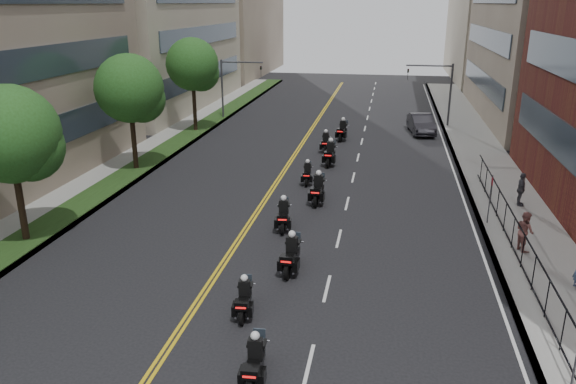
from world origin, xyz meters
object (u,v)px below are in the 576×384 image
Objects in this scene: motorcycle_4 at (283,216)px; motorcycle_7 at (330,154)px; motorcycle_3 at (291,256)px; pedestrian_b at (525,231)px; motorcycle_1 at (255,363)px; parked_sedan at (421,124)px; motorcycle_5 at (318,190)px; pedestrian_c at (521,189)px; motorcycle_8 at (325,143)px; motorcycle_2 at (244,300)px; motorcycle_9 at (343,131)px; motorcycle_6 at (307,174)px.

motorcycle_4 is 0.91× the size of motorcycle_7.
pedestrian_b is at bearing 22.61° from motorcycle_3.
motorcycle_7 is (-0.34, 23.73, 0.11)m from motorcycle_1.
motorcycle_5 is at bearing -116.68° from parked_sedan.
pedestrian_c reaches higher than parked_sedan.
motorcycle_1 is at bearing -90.56° from motorcycle_8.
motorcycle_7 is 1.41× the size of pedestrian_b.
motorcycle_8 reaches higher than motorcycle_2.
motorcycle_8 is at bearing -141.88° from parked_sedan.
motorcycle_1 is 23.73m from motorcycle_7.
motorcycle_6 is at bearing -88.40° from motorcycle_9.
pedestrian_b reaches higher than motorcycle_4.
parked_sedan is 2.75× the size of pedestrian_b.
motorcycle_3 is at bearing -86.92° from motorcycle_7.
motorcycle_8 is (0.16, 23.75, 0.05)m from motorcycle_2.
motorcycle_2 is 13.18m from pedestrian_b.
motorcycle_3 is at bearing 89.35° from pedestrian_b.
motorcycle_9 is 1.38× the size of pedestrian_b.
parked_sedan is (6.26, 34.97, 0.19)m from motorcycle_1.
motorcycle_1 is at bearing -86.06° from motorcycle_3.
motorcycle_8 is at bearing 81.76° from motorcycle_4.
motorcycle_6 is 8.07m from motorcycle_8.
motorcycle_8 is at bearing 12.47° from pedestrian_b.
pedestrian_c is at bearing -45.65° from motorcycle_9.
motorcycle_1 is 31.29m from motorcycle_9.
pedestrian_c is (11.11, -6.71, 0.32)m from motorcycle_7.
motorcycle_3 is 1.32× the size of pedestrian_b.
motorcycle_9 reaches higher than motorcycle_1.
motorcycle_7 is 12.98m from pedestrian_c.
motorcycle_5 is 7.85m from motorcycle_7.
parked_sedan is (7.62, 23.21, 0.14)m from motorcycle_4.
motorcycle_7 is 13.04m from parked_sedan.
motorcycle_3 is (1.06, 3.69, 0.09)m from motorcycle_2.
motorcycle_4 is 15.57m from motorcycle_8.
motorcycle_3 is at bearing -88.97° from motorcycle_6.
motorcycle_1 is at bearing 117.53° from pedestrian_b.
motorcycle_9 reaches higher than motorcycle_3.
motorcycle_2 is 0.42× the size of parked_sedan.
motorcycle_7 is 7.56m from motorcycle_9.
motorcycle_5 is 3.56m from motorcycle_6.
parked_sedan reaches higher than motorcycle_6.
motorcycle_2 is at bearing 142.50° from pedestrian_c.
motorcycle_9 is at bearing 91.11° from motorcycle_7.
motorcycle_8 is 4.06m from motorcycle_9.
motorcycle_8 is at bearing 94.98° from motorcycle_3.
pedestrian_c reaches higher than motorcycle_7.
motorcycle_7 reaches higher than motorcycle_5.
motorcycle_5 is at bearing -86.27° from motorcycle_7.
motorcycle_4 is at bearing 84.49° from motorcycle_2.
motorcycle_2 is 1.13× the size of pedestrian_c.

